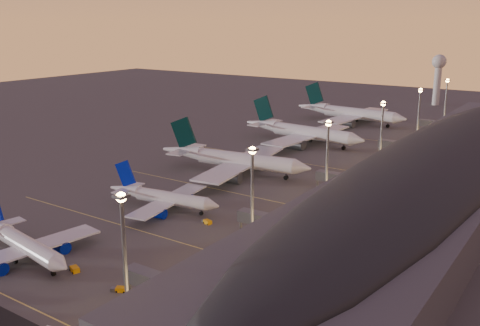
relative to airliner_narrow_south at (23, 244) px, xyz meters
name	(u,v)px	position (x,y,z in m)	size (l,w,h in m)	color
ground	(142,222)	(6.09, 32.12, -3.54)	(700.00, 700.00, 0.00)	#413E3C
airliner_narrow_south	(23,244)	(0.00, 0.00, 0.00)	(38.38, 34.60, 13.71)	silver
airliner_narrow_north	(163,197)	(3.75, 43.31, -0.10)	(37.27, 33.61, 13.32)	silver
airliner_wide_near	(233,159)	(-1.24, 86.34, 1.35)	(59.42, 54.63, 19.02)	silver
airliner_wide_mid	(302,132)	(-3.67, 143.55, 1.54)	(61.72, 56.43, 19.74)	silver
airliner_wide_far	(349,113)	(-5.59, 201.89, 1.73)	(64.08, 58.59, 20.49)	silver
terminal_building	(446,166)	(67.93, 104.59, 5.24)	(56.35, 255.00, 17.46)	#49494D
light_masts	(360,134)	(42.09, 97.12, 14.01)	(2.20, 217.20, 25.90)	slate
radar_tower	(438,71)	(16.09, 292.12, 18.33)	(9.00, 9.00, 32.50)	silver
lane_markings	(227,186)	(6.09, 72.12, -3.54)	(90.00, 180.36, 0.00)	#D8C659
baggage_tug_a	(74,269)	(14.92, 2.09, -3.04)	(3.98, 2.65, 1.11)	orange
baggage_tug_b	(119,289)	(30.02, 1.21, -3.10)	(3.45, 2.55, 0.96)	orange
baggage_tug_c	(207,222)	(21.62, 41.14, -3.08)	(3.68, 2.25, 1.03)	orange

